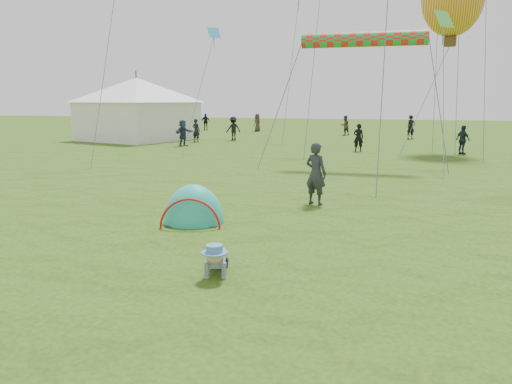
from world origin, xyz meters
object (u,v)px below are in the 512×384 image
(crawling_toddler, at_px, (216,258))
(event_marquee, at_px, (137,107))
(balloon_kite, at_px, (453,2))
(standing_adult, at_px, (316,174))
(popup_tent, at_px, (194,223))

(crawling_toddler, distance_m, event_marquee, 30.20)
(balloon_kite, bearing_deg, standing_adult, -105.69)
(crawling_toddler, height_order, standing_adult, standing_adult)
(standing_adult, bearing_deg, popup_tent, 73.59)
(event_marquee, distance_m, balloon_kite, 22.03)
(crawling_toddler, relative_size, popup_tent, 0.42)
(crawling_toddler, xyz_separation_m, balloon_kite, (5.45, 23.18, 7.94))
(popup_tent, bearing_deg, crawling_toddler, -74.15)
(crawling_toddler, xyz_separation_m, popup_tent, (-1.79, 3.29, -0.31))
(popup_tent, relative_size, event_marquee, 0.27)
(event_marquee, bearing_deg, balloon_kite, 9.96)
(crawling_toddler, bearing_deg, balloon_kite, 63.16)
(event_marquee, relative_size, balloon_kite, 1.50)
(crawling_toddler, height_order, balloon_kite, balloon_kite)
(popup_tent, bearing_deg, balloon_kite, 57.28)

